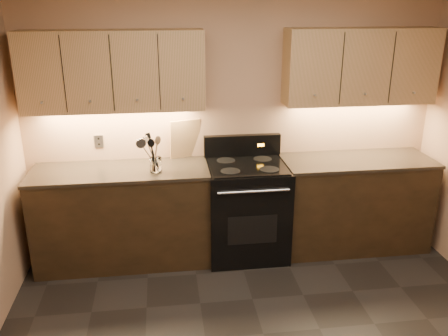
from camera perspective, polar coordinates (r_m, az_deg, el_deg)
The scene contains 14 objects.
wall_back at distance 4.64m, azimuth 1.18°, elevation 5.98°, with size 4.00×0.04×2.60m, color tan.
counter_left at distance 4.60m, azimuth -12.05°, elevation -5.63°, with size 1.62×0.62×0.93m.
counter_right at distance 4.95m, azimuth 15.32°, elevation -4.05°, with size 1.46×0.62×0.93m.
stove at distance 4.63m, azimuth 2.69°, elevation -4.87°, with size 0.76×0.68×1.14m.
upper_cab_left at distance 4.36m, azimuth -13.18°, elevation 11.28°, with size 1.60×0.30×0.70m, color tan.
upper_cab_right at distance 4.73m, azimuth 16.11°, elevation 11.67°, with size 1.44×0.30×0.70m, color tan.
outlet_plate at distance 4.67m, azimuth -14.83°, elevation 3.12°, with size 0.09×0.01×0.12m, color #B2B5BA.
utensil_crock at distance 4.30m, azimuth -8.21°, elevation 0.37°, with size 0.13×0.13×0.14m.
cutting_board at distance 4.61m, azimuth -4.70°, elevation 3.52°, with size 0.30×0.02×0.38m, color tan.
wooden_spoon at distance 4.26m, azimuth -8.64°, elevation 1.72°, with size 0.06×0.06×0.31m, color tan, non-canonical shape.
black_spoon at distance 4.28m, azimuth -8.39°, elevation 1.88°, with size 0.06×0.06×0.32m, color black, non-canonical shape.
black_turner at distance 4.25m, azimuth -8.03°, elevation 2.01°, with size 0.08×0.08×0.36m, color black, non-canonical shape.
steel_spatula at distance 4.26m, azimuth -8.09°, elevation 1.97°, with size 0.08×0.08×0.34m, color silver, non-canonical shape.
steel_skimmer at distance 4.24m, azimuth -7.96°, elevation 1.83°, with size 0.09×0.09×0.33m, color silver, non-canonical shape.
Camera 1 is at (-0.69, -2.45, 2.42)m, focal length 38.00 mm.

